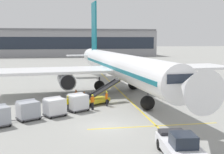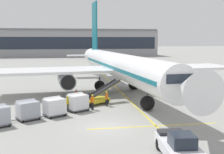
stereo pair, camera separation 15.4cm
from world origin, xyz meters
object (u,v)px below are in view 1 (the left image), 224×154
at_px(baggage_cart_lead, 78,102).
at_px(ground_crew_by_carts, 107,98).
at_px(ground_crew_by_loader, 93,101).
at_px(ground_crew_marshaller, 68,103).
at_px(safety_cone_engine_keepout, 84,94).
at_px(baggage_cart_second, 54,106).
at_px(baggage_cart_third, 28,110).
at_px(pushback_tug, 179,145).
at_px(safety_cone_wingtip, 81,96).
at_px(parked_airplane, 118,66).
at_px(safety_cone_nose_mark, 76,92).
at_px(belt_loader, 97,97).
at_px(ground_crew_wingwalker, 78,101).

bearing_deg(baggage_cart_lead, ground_crew_by_carts, 26.81).
distance_m(baggage_cart_lead, ground_crew_by_loader, 1.64).
xyz_separation_m(ground_crew_by_carts, ground_crew_marshaller, (-4.45, -1.86, 0.00)).
bearing_deg(ground_crew_by_loader, safety_cone_engine_keepout, 92.92).
relative_size(baggage_cart_second, baggage_cart_third, 1.00).
bearing_deg(pushback_tug, baggage_cart_second, 126.16).
xyz_separation_m(ground_crew_marshaller, safety_cone_wingtip, (1.67, 6.64, -0.68)).
xyz_separation_m(baggage_cart_third, ground_crew_by_carts, (8.28, 4.34, -0.00)).
relative_size(parked_airplane, ground_crew_by_loader, 25.91).
bearing_deg(safety_cone_wingtip, safety_cone_engine_keepout, 71.10).
height_order(baggage_cart_lead, safety_cone_nose_mark, baggage_cart_lead).
height_order(ground_crew_by_loader, safety_cone_engine_keepout, ground_crew_by_loader).
relative_size(parked_airplane, baggage_cart_second, 16.39).
relative_size(safety_cone_engine_keepout, safety_cone_wingtip, 0.96).
bearing_deg(baggage_cart_second, baggage_cart_lead, 35.10).
height_order(baggage_cart_second, pushback_tug, baggage_cart_second).
distance_m(pushback_tug, ground_crew_by_carts, 15.18).
relative_size(baggage_cart_second, safety_cone_nose_mark, 3.70).
bearing_deg(ground_crew_marshaller, baggage_cart_lead, 7.48).
bearing_deg(baggage_cart_second, safety_cone_engine_keepout, 69.88).
distance_m(belt_loader, safety_cone_engine_keepout, 5.44).
xyz_separation_m(ground_crew_by_loader, safety_cone_engine_keepout, (-0.41, 7.98, -0.69)).
bearing_deg(ground_crew_wingwalker, belt_loader, 47.09).
relative_size(baggage_cart_lead, ground_crew_marshaller, 1.58).
height_order(pushback_tug, ground_crew_marshaller, pushback_tug).
distance_m(parked_airplane, pushback_tug, 24.06).
height_order(belt_loader, ground_crew_marshaller, belt_loader).
xyz_separation_m(ground_crew_wingwalker, safety_cone_nose_mark, (0.12, 9.24, -0.64)).
bearing_deg(ground_crew_by_carts, ground_crew_by_loader, -139.66).
relative_size(baggage_cart_third, ground_crew_by_carts, 1.58).
distance_m(belt_loader, ground_crew_by_loader, 2.81).
bearing_deg(safety_cone_engine_keepout, ground_crew_by_loader, -87.08).
bearing_deg(safety_cone_nose_mark, ground_crew_by_loader, -81.05).
bearing_deg(baggage_cart_second, ground_crew_wingwalker, 40.05).
distance_m(baggage_cart_second, ground_crew_wingwalker, 3.16).
xyz_separation_m(baggage_cart_second, ground_crew_marshaller, (1.37, 1.55, -0.00)).
xyz_separation_m(baggage_cart_lead, ground_crew_by_carts, (3.42, 1.73, -0.00)).
xyz_separation_m(parked_airplane, safety_cone_wingtip, (-5.82, -4.15, -3.50)).
distance_m(ground_crew_by_loader, ground_crew_wingwalker, 1.61).
xyz_separation_m(baggage_cart_second, baggage_cart_third, (-2.46, -0.92, 0.00)).
distance_m(parked_airplane, ground_crew_wingwalker, 12.47).
xyz_separation_m(belt_loader, safety_cone_engine_keepout, (-1.18, 5.29, -0.52)).
height_order(baggage_cart_second, ground_crew_by_loader, baggage_cart_second).
bearing_deg(pushback_tug, ground_crew_marshaller, 118.35).
height_order(baggage_cart_lead, ground_crew_wingwalker, baggage_cart_lead).
xyz_separation_m(safety_cone_engine_keepout, safety_cone_nose_mark, (-1.07, 1.40, 0.05)).
distance_m(baggage_cart_lead, baggage_cart_third, 5.52).
distance_m(ground_crew_marshaller, safety_cone_wingtip, 6.88).
height_order(belt_loader, ground_crew_wingwalker, belt_loader).
bearing_deg(baggage_cart_lead, ground_crew_wingwalker, 85.97).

